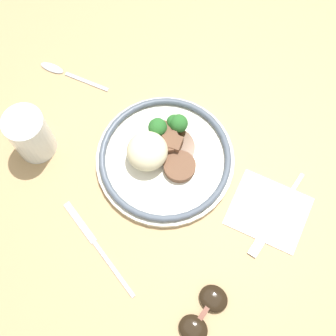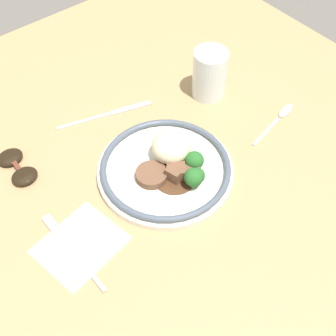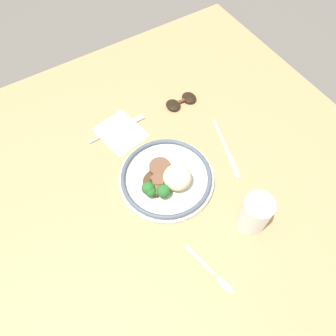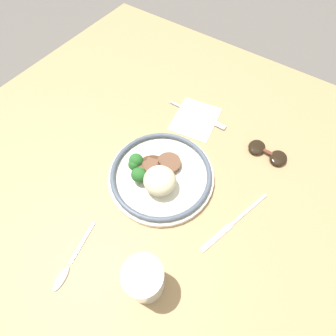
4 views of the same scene
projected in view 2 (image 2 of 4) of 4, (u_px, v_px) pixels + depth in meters
The scene contains 9 objects.
ground_plane at pixel (166, 184), 0.89m from camera, with size 8.00×8.00×0.00m, color #5B5651.
dining_table at pixel (166, 179), 0.88m from camera, with size 1.13×1.17×0.03m.
napkin at pixel (80, 245), 0.77m from camera, with size 0.15×0.13×0.00m.
plate at pixel (169, 167), 0.86m from camera, with size 0.25×0.25×0.07m.
juice_glass at pixel (209, 76), 0.97m from camera, with size 0.07×0.07×0.11m.
fork at pixel (68, 244), 0.77m from camera, with size 0.02×0.18×0.00m.
knife at pixel (108, 114), 0.97m from camera, with size 0.20×0.07×0.00m.
spoon at pixel (281, 116), 0.96m from camera, with size 0.15×0.04×0.01m.
sunglasses at pixel (17, 167), 0.87m from camera, with size 0.05×0.10×0.01m.
Camera 2 is at (-0.34, -0.42, 0.71)m, focal length 50.00 mm.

